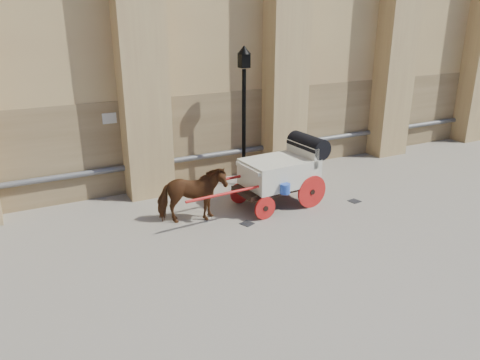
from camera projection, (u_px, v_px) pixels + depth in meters
ground at (227, 231)px, 12.50m from camera, size 90.00×90.00×0.00m
horse at (192, 195)px, 12.82m from camera, size 2.02×1.26×1.58m
carriage at (284, 169)px, 13.95m from camera, size 4.70×1.73×2.03m
street_lamp at (244, 114)px, 15.04m from camera, size 0.43×0.43×4.56m
drain_grate_near at (247, 224)px, 12.95m from camera, size 0.41×0.41×0.01m
drain_grate_far at (354, 201)px, 14.47m from camera, size 0.37×0.37×0.01m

